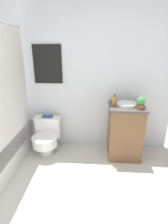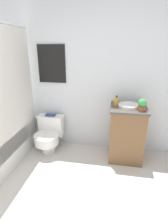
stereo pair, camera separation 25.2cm
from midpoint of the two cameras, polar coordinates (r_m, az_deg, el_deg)
The scene contains 8 objects.
wall_back at distance 2.92m, azimuth -2.68°, elevation 11.78°, with size 3.51×0.07×2.50m.
shower_area at distance 2.96m, azimuth -23.52°, elevation -9.50°, with size 0.63×1.40×1.98m.
toilet at distance 3.03m, azimuth -9.03°, elevation -7.16°, with size 0.43×0.54×0.59m.
vanity at distance 2.84m, azimuth 16.18°, elevation -6.73°, with size 0.53×0.51×0.86m.
sink at distance 2.70m, azimuth 17.08°, elevation 2.05°, with size 0.31×0.35×0.13m.
soap_bottle at distance 2.69m, azimuth 13.16°, elevation 3.42°, with size 0.06×0.06×0.15m.
potted_plant at distance 2.56m, azimuth 21.17°, elevation 2.14°, with size 0.12×0.12×0.17m.
book_on_tank at distance 3.02m, azimuth -8.54°, elevation -1.04°, with size 0.17×0.09×0.02m.
Camera 2 is at (0.76, -0.72, 1.70)m, focal length 28.00 mm.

